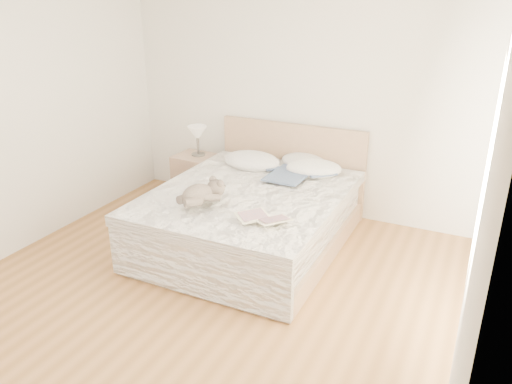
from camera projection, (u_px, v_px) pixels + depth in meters
floor at (189, 304)px, 4.05m from camera, size 4.00×4.50×0.00m
wall_back at (296, 91)px, 5.42m from camera, size 4.00×0.02×2.70m
wall_right at (485, 190)px, 2.73m from camera, size 0.02×4.50×2.70m
window at (488, 157)px, 2.95m from camera, size 0.02×1.30×1.10m
bed at (253, 215)px, 4.93m from camera, size 1.72×2.14×1.00m
nightstand at (196, 178)px, 5.98m from camera, size 0.47×0.42×0.56m
table_lamp at (198, 135)px, 5.79m from camera, size 0.29×0.29×0.35m
pillow_left at (252, 161)px, 5.43m from camera, size 0.69×0.51×0.20m
pillow_middle at (304, 162)px, 5.40m from camera, size 0.64×0.53×0.16m
pillow_right at (314, 169)px, 5.20m from camera, size 0.69×0.59×0.17m
blouse at (289, 175)px, 5.06m from camera, size 0.60×0.64×0.02m
photo_book at (239, 162)px, 5.43m from camera, size 0.38×0.36×0.02m
childrens_book at (263, 219)px, 4.08m from camera, size 0.47×0.45×0.03m
teddy_bear at (198, 202)px, 4.36m from camera, size 0.40×0.46×0.20m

